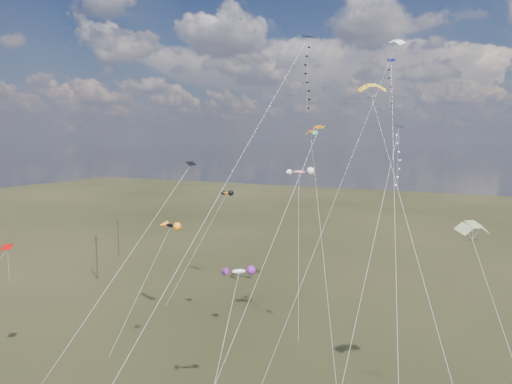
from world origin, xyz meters
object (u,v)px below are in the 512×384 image
at_px(diamond_black_high, 296,92).
at_px(novelty_black_orange, 170,226).
at_px(utility_pole_near, 97,257).
at_px(utility_pole_far, 118,237).
at_px(parafoil_yellow, 373,87).

height_order(diamond_black_high, novelty_black_orange, diamond_black_high).
height_order(utility_pole_near, novelty_black_orange, novelty_black_orange).
height_order(utility_pole_far, diamond_black_high, diamond_black_high).
height_order(parafoil_yellow, novelty_black_orange, parafoil_yellow).
relative_size(utility_pole_far, novelty_black_orange, 0.56).
xyz_separation_m(parafoil_yellow, novelty_black_orange, (-27.07, 3.23, -16.54)).
bearing_deg(novelty_black_orange, diamond_black_high, -24.54).
relative_size(utility_pole_near, diamond_black_high, 0.23).
height_order(utility_pole_near, utility_pole_far, same).
distance_m(utility_pole_far, parafoil_yellow, 70.60).
bearing_deg(utility_pole_far, parafoil_yellow, -24.97).
bearing_deg(novelty_black_orange, utility_pole_near, 156.78).
bearing_deg(utility_pole_near, utility_pole_far, 119.74).
relative_size(diamond_black_high, parafoil_yellow, 1.11).
distance_m(utility_pole_near, diamond_black_high, 56.34).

